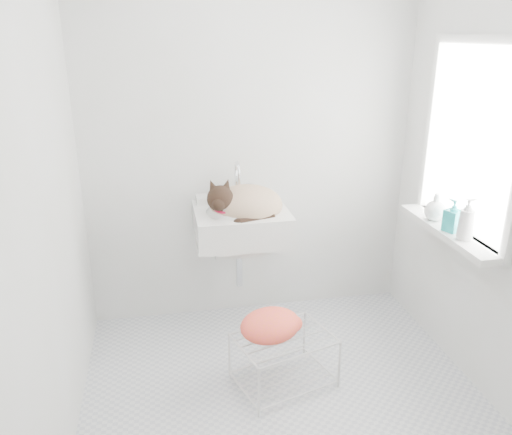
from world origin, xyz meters
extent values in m
cube|color=silver|center=(0.00, 0.00, 0.00)|extent=(2.20, 2.00, 0.02)
cube|color=white|center=(0.00, 1.00, 1.25)|extent=(2.20, 0.02, 2.50)
cube|color=white|center=(1.10, 0.00, 1.25)|extent=(0.02, 2.00, 2.50)
cube|color=white|center=(-1.10, 0.00, 1.25)|extent=(0.02, 2.00, 2.50)
cube|color=white|center=(1.09, 0.20, 1.35)|extent=(0.01, 0.80, 1.00)
cube|color=white|center=(1.07, 0.20, 1.35)|extent=(0.04, 0.90, 1.10)
cube|color=white|center=(1.01, 0.20, 0.83)|extent=(0.16, 0.88, 0.04)
cube|color=white|center=(-0.11, 0.74, 0.85)|extent=(0.59, 0.51, 0.24)
ellipsoid|color=tan|center=(-0.08, 0.73, 0.88)|extent=(0.45, 0.38, 0.23)
sphere|color=black|center=(-0.25, 0.66, 0.98)|extent=(0.17, 0.17, 0.16)
torus|color=#A40A28|center=(-0.23, 0.65, 0.94)|extent=(0.14, 0.14, 0.06)
cube|color=silver|center=(0.02, 0.10, 0.15)|extent=(0.60, 0.49, 0.31)
ellipsoid|color=orange|center=(-0.05, 0.11, 0.34)|extent=(0.42, 0.36, 0.15)
imported|color=silver|center=(1.00, 0.03, 0.85)|extent=(0.08, 0.08, 0.20)
imported|color=teal|center=(1.00, 0.15, 0.85)|extent=(0.11, 0.11, 0.19)
imported|color=white|center=(1.00, 0.34, 0.85)|extent=(0.17, 0.17, 0.16)
camera|label=1|loc=(-0.59, -2.27, 1.91)|focal=35.74mm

